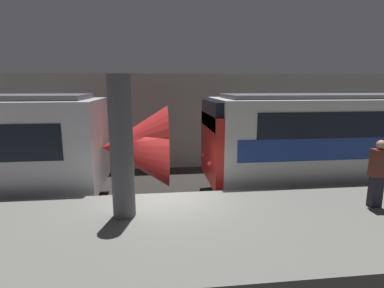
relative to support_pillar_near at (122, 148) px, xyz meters
name	(u,v)px	position (x,y,z in m)	size (l,w,h in m)	color
ground_plane	(164,229)	(0.94, 1.36, -2.71)	(120.00, 120.00, 0.00)	#282623
platform	(167,250)	(0.94, -0.69, -2.16)	(40.00, 4.09, 1.10)	slate
station_rear_barrier	(160,122)	(0.94, 7.93, -0.40)	(50.00, 0.15, 4.62)	#9E998E
support_pillar_near	(122,148)	(0.00, 0.00, 0.00)	(0.51, 0.51, 3.21)	#56565B
person_waiting	(378,172)	(6.13, -0.21, -0.72)	(0.38, 0.24, 1.68)	black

